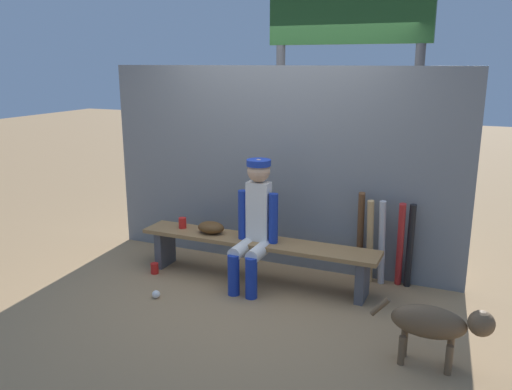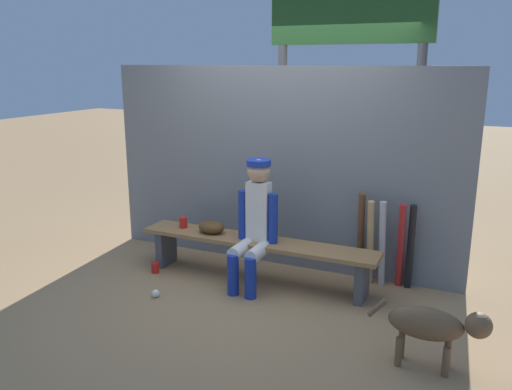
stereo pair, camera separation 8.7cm
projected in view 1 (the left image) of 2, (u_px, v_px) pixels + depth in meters
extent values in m
plane|color=#9E7A51|center=(256.00, 280.00, 5.22)|extent=(30.00, 30.00, 0.00)
cube|color=slate|center=(276.00, 168.00, 5.44)|extent=(3.85, 0.03, 2.08)
cube|color=olive|center=(256.00, 241.00, 5.12)|extent=(2.42, 0.36, 0.04)
cube|color=#4C4C51|center=(165.00, 247.00, 5.58)|extent=(0.08, 0.29, 0.39)
cube|color=#4C4C51|center=(362.00, 279.00, 4.77)|extent=(0.08, 0.29, 0.39)
cube|color=silver|center=(259.00, 211.00, 5.03)|extent=(0.22, 0.13, 0.58)
sphere|color=tan|center=(259.00, 171.00, 4.93)|extent=(0.22, 0.22, 0.22)
cylinder|color=#193399|center=(259.00, 163.00, 4.92)|extent=(0.23, 0.23, 0.06)
cylinder|color=silver|center=(242.00, 249.00, 4.98)|extent=(0.13, 0.38, 0.13)
cylinder|color=#193399|center=(234.00, 275.00, 4.86)|extent=(0.11, 0.11, 0.39)
cylinder|color=#193399|center=(243.00, 215.00, 5.09)|extent=(0.09, 0.09, 0.49)
cylinder|color=silver|center=(259.00, 251.00, 4.91)|extent=(0.13, 0.38, 0.13)
cylinder|color=#193399|center=(251.00, 278.00, 4.79)|extent=(0.11, 0.11, 0.39)
cylinder|color=#193399|center=(273.00, 219.00, 4.97)|extent=(0.09, 0.09, 0.49)
ellipsoid|color=#593819|center=(211.00, 227.00, 5.29)|extent=(0.28, 0.20, 0.12)
cylinder|color=brown|center=(360.00, 236.00, 5.14)|extent=(0.10, 0.23, 0.92)
cylinder|color=tan|center=(370.00, 242.00, 5.06)|extent=(0.07, 0.17, 0.86)
cylinder|color=#B7B7BC|center=(382.00, 243.00, 5.03)|extent=(0.09, 0.15, 0.86)
cylinder|color=#B22323|center=(400.00, 245.00, 4.97)|extent=(0.09, 0.21, 0.86)
cylinder|color=black|center=(410.00, 246.00, 4.95)|extent=(0.09, 0.15, 0.85)
sphere|color=white|center=(156.00, 294.00, 4.83)|extent=(0.07, 0.07, 0.07)
cylinder|color=red|center=(155.00, 268.00, 5.39)|extent=(0.08, 0.08, 0.11)
cylinder|color=red|center=(182.00, 223.00, 5.46)|extent=(0.08, 0.08, 0.11)
cylinder|color=#3F3F42|center=(280.00, 147.00, 6.11)|extent=(0.10, 0.10, 2.30)
cylinder|color=#3F3F42|center=(413.00, 156.00, 5.53)|extent=(0.10, 0.10, 2.30)
cube|color=#1E471E|center=(349.00, 3.00, 5.43)|extent=(1.75, 0.08, 0.83)
ellipsoid|color=brown|center=(428.00, 322.00, 3.69)|extent=(0.52, 0.20, 0.24)
sphere|color=brown|center=(481.00, 323.00, 3.54)|extent=(0.18, 0.18, 0.18)
cylinder|color=brown|center=(380.00, 307.00, 3.81)|extent=(0.15, 0.04, 0.16)
cylinder|color=brown|center=(450.00, 352.00, 3.74)|extent=(0.05, 0.05, 0.22)
cylinder|color=brown|center=(449.00, 360.00, 3.63)|extent=(0.05, 0.05, 0.22)
cylinder|color=brown|center=(404.00, 342.00, 3.86)|extent=(0.05, 0.05, 0.22)
cylinder|color=brown|center=(402.00, 350.00, 3.75)|extent=(0.05, 0.05, 0.22)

